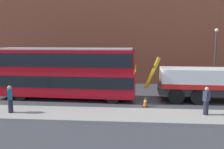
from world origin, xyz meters
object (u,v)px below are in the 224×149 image
Objects in this scene: double_decker_bus at (66,71)px; street_lamp at (215,53)px; pedestrian_onlooker at (10,99)px; pedestrian_bystander at (206,101)px; traffic_cone_near_bus at (145,102)px.

street_lamp is (13.41, 5.76, 1.24)m from double_decker_bus.
pedestrian_bystander is (12.00, 0.52, 0.00)m from pedestrian_onlooker.
pedestrian_bystander is at bearing -24.63° from pedestrian_onlooker.
pedestrian_onlooker is 1.00× the size of pedestrian_bystander.
pedestrian_onlooker is 2.38× the size of traffic_cone_near_bus.
street_lamp is at bearing 46.74° from traffic_cone_near_bus.
street_lamp reaches higher than pedestrian_bystander.
traffic_cone_near_bus is (8.49, 2.55, -0.64)m from pedestrian_onlooker.
pedestrian_onlooker is 12.01m from pedestrian_bystander.
pedestrian_onlooker is at bearing 52.60° from pedestrian_bystander.
pedestrian_bystander is 4.11m from traffic_cone_near_bus.
double_decker_bus is at bearing -156.76° from street_lamp.
pedestrian_onlooker is 0.29× the size of street_lamp.
street_lamp reaches higher than traffic_cone_near_bus.
pedestrian_onlooker is at bearing -146.95° from street_lamp.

